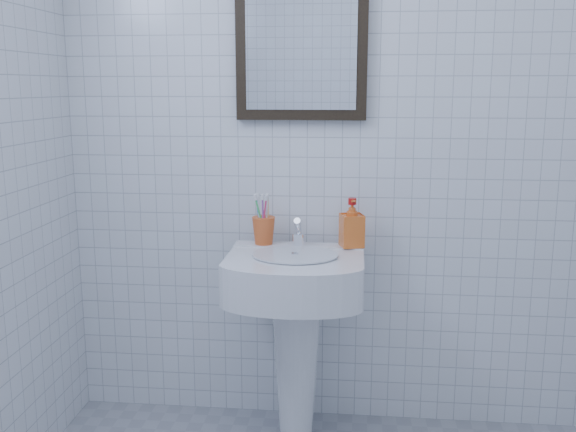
# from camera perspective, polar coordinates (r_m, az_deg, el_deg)

# --- Properties ---
(wall_back) EXTENTS (2.20, 0.02, 2.50)m
(wall_back) POSITION_cam_1_polar(r_m,az_deg,el_deg) (2.51, 4.90, 8.73)
(wall_back) COLOR silver
(wall_back) RESTS_ON ground
(washbasin) EXTENTS (0.50, 0.37, 0.77)m
(washbasin) POSITION_cam_1_polar(r_m,az_deg,el_deg) (2.46, 0.70, -8.81)
(washbasin) COLOR white
(washbasin) RESTS_ON ground
(faucet) EXTENTS (0.05, 0.11, 0.12)m
(faucet) POSITION_cam_1_polar(r_m,az_deg,el_deg) (2.46, 0.92, -1.61)
(faucet) COLOR white
(faucet) RESTS_ON washbasin
(toothbrush_cup) EXTENTS (0.11, 0.11, 0.11)m
(toothbrush_cup) POSITION_cam_1_polar(r_m,az_deg,el_deg) (2.49, -2.18, -1.30)
(toothbrush_cup) COLOR #D95924
(toothbrush_cup) RESTS_ON washbasin
(soap_dispenser) EXTENTS (0.10, 0.10, 0.19)m
(soap_dispenser) POSITION_cam_1_polar(r_m,az_deg,el_deg) (2.46, 5.70, -0.60)
(soap_dispenser) COLOR red
(soap_dispenser) RESTS_ON washbasin
(wall_mirror) EXTENTS (0.50, 0.04, 0.62)m
(wall_mirror) POSITION_cam_1_polar(r_m,az_deg,el_deg) (2.51, 1.19, 15.62)
(wall_mirror) COLOR black
(wall_mirror) RESTS_ON wall_back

